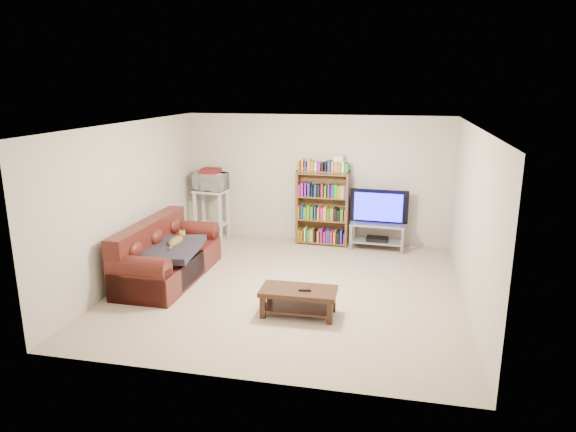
% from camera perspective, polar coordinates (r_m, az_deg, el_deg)
% --- Properties ---
extents(floor, '(5.00, 5.00, 0.00)m').
position_cam_1_polar(floor, '(7.73, 0.11, -7.97)').
color(floor, '#C1AC8F').
rests_on(floor, ground).
extents(ceiling, '(5.00, 5.00, 0.00)m').
position_cam_1_polar(ceiling, '(7.16, 0.12, 10.06)').
color(ceiling, white).
rests_on(ceiling, ground).
extents(wall_back, '(5.00, 0.00, 5.00)m').
position_cam_1_polar(wall_back, '(9.76, 3.16, 4.13)').
color(wall_back, beige).
rests_on(wall_back, ground).
extents(wall_front, '(5.00, 0.00, 5.00)m').
position_cam_1_polar(wall_front, '(5.04, -5.81, -5.96)').
color(wall_front, beige).
rests_on(wall_front, ground).
extents(wall_left, '(0.00, 5.00, 5.00)m').
position_cam_1_polar(wall_left, '(8.23, -17.18, 1.54)').
color(wall_left, beige).
rests_on(wall_left, ground).
extents(wall_right, '(0.00, 5.00, 5.00)m').
position_cam_1_polar(wall_right, '(7.28, 19.75, -0.32)').
color(wall_right, beige).
rests_on(wall_right, ground).
extents(sofa, '(0.94, 2.12, 0.90)m').
position_cam_1_polar(sofa, '(8.22, -13.58, -4.63)').
color(sofa, '#471712').
rests_on(sofa, floor).
extents(blanket, '(0.89, 1.12, 0.19)m').
position_cam_1_polar(blanket, '(7.95, -12.93, -3.61)').
color(blanket, '#24222B').
rests_on(blanket, sofa).
extents(cat, '(0.24, 0.58, 0.17)m').
position_cam_1_polar(cat, '(8.10, -12.38, -2.79)').
color(cat, brown).
rests_on(cat, sofa).
extents(coffee_table, '(1.00, 0.51, 0.36)m').
position_cam_1_polar(coffee_table, '(6.79, 1.17, -8.98)').
color(coffee_table, black).
rests_on(coffee_table, floor).
extents(remote, '(0.17, 0.07, 0.02)m').
position_cam_1_polar(remote, '(6.69, 1.88, -8.23)').
color(remote, black).
rests_on(remote, coffee_table).
extents(tv_stand, '(1.00, 0.49, 0.49)m').
position_cam_1_polar(tv_stand, '(9.51, 9.91, -1.72)').
color(tv_stand, '#999EA3').
rests_on(tv_stand, floor).
extents(television, '(1.06, 0.20, 0.61)m').
position_cam_1_polar(television, '(9.40, 10.03, 0.98)').
color(television, black).
rests_on(television, tv_stand).
extents(dvd_player, '(0.41, 0.29, 0.06)m').
position_cam_1_polar(dvd_player, '(9.55, 9.88, -2.53)').
color(dvd_player, black).
rests_on(dvd_player, tv_stand).
extents(bookshelf, '(0.99, 0.34, 1.41)m').
position_cam_1_polar(bookshelf, '(9.59, 3.87, 1.04)').
color(bookshelf, brown).
rests_on(bookshelf, floor).
extents(shelf_clutter, '(0.72, 0.23, 0.28)m').
position_cam_1_polar(shelf_clutter, '(9.44, 4.55, 5.67)').
color(shelf_clutter, silver).
rests_on(shelf_clutter, bookshelf).
extents(microwave_stand, '(0.64, 0.49, 0.97)m').
position_cam_1_polar(microwave_stand, '(10.05, -8.50, 0.92)').
color(microwave_stand, silver).
rests_on(microwave_stand, floor).
extents(microwave, '(0.63, 0.46, 0.33)m').
position_cam_1_polar(microwave, '(9.94, -8.61, 3.81)').
color(microwave, silver).
rests_on(microwave, microwave_stand).
extents(game_boxes, '(0.38, 0.34, 0.05)m').
position_cam_1_polar(game_boxes, '(9.91, -8.65, 4.89)').
color(game_boxes, maroon).
rests_on(game_boxes, microwave).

